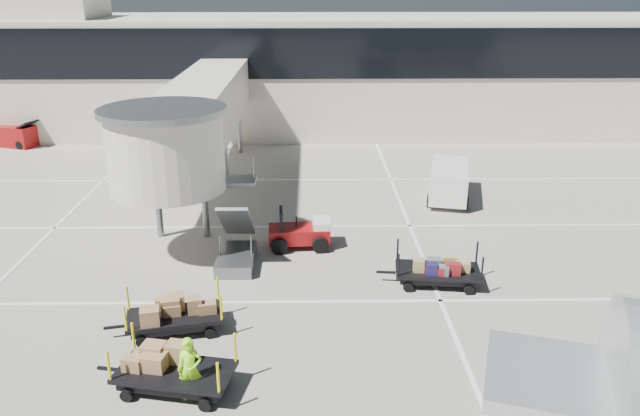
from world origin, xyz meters
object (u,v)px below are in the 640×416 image
at_px(baggage_tug, 301,233).
at_px(suitcase_cart, 440,271).
at_px(ground_worker, 190,369).
at_px(box_cart_near, 176,373).
at_px(box_cart_far, 175,315).
at_px(belt_loader, 11,136).
at_px(minivan, 449,179).

relative_size(baggage_tug, suitcase_cart, 0.69).
bearing_deg(ground_worker, box_cart_near, 139.17).
bearing_deg(ground_worker, baggage_tug, 69.15).
height_order(baggage_tug, box_cart_far, baggage_tug).
bearing_deg(belt_loader, minivan, -2.98).
relative_size(baggage_tug, ground_worker, 1.46).
height_order(box_cart_far, belt_loader, belt_loader).
relative_size(baggage_tug, box_cart_far, 0.70).
height_order(baggage_tug, ground_worker, ground_worker).
bearing_deg(belt_loader, suitcase_cart, -20.65).
bearing_deg(suitcase_cart, box_cart_near, -137.31).
bearing_deg(box_cart_near, baggage_tug, 82.76).
bearing_deg(box_cart_near, ground_worker, -24.14).
bearing_deg(box_cart_far, ground_worker, -84.20).
distance_m(box_cart_far, ground_worker, 3.55).
bearing_deg(baggage_tug, box_cart_far, -123.74).
distance_m(suitcase_cart, box_cart_near, 10.37).
bearing_deg(suitcase_cart, minivan, 82.80).
height_order(box_cart_near, belt_loader, belt_loader).
distance_m(box_cart_near, minivan, 19.05).
distance_m(box_cart_near, belt_loader, 31.46).
bearing_deg(minivan, suitcase_cart, -90.40).
bearing_deg(baggage_tug, ground_worker, -108.99).
height_order(suitcase_cart, minivan, minivan).
height_order(minivan, belt_loader, belt_loader).
relative_size(baggage_tug, box_cart_near, 0.67).
relative_size(suitcase_cart, minivan, 0.80).
xyz_separation_m(suitcase_cart, belt_loader, (-24.73, 20.73, 0.17)).
xyz_separation_m(suitcase_cart, ground_worker, (-7.89, -6.47, 0.38)).
relative_size(minivan, belt_loader, 1.18).
relative_size(box_cart_far, minivan, 0.79).
xyz_separation_m(baggage_tug, minivan, (7.45, 6.12, 0.40)).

